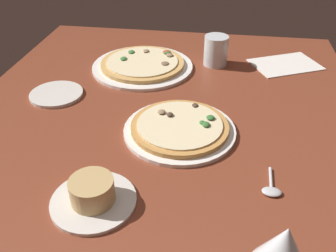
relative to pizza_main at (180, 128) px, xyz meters
The scene contains 9 objects.
dining_table 7.52cm from the pizza_main, 129.49° to the left, with size 150.00×110.00×4.00cm, color brown.
pizza_main is the anchor object (origin of this frame).
pizza_side 38.76cm from the pizza_main, 25.58° to the left, with size 33.30×33.30×3.37cm.
ramekin_on_saucer 29.81cm from the pizza_main, 152.46° to the left, with size 16.93×16.93×5.69cm.
wine_glass_near 47.68cm from the pizza_main, 156.17° to the right, with size 7.99×7.99×16.87cm.
water_glass 42.07cm from the pizza_main, ahead, with size 7.95×7.95×9.85cm.
side_plate 40.05cm from the pizza_main, 71.06° to the left, with size 15.32×15.32×0.90cm, color silver.
paper_menu 53.94cm from the pizza_main, 34.53° to the right, with size 14.86×21.76×0.30cm, color white.
spoon 27.58cm from the pizza_main, 130.18° to the right, with size 9.05×4.11×1.00cm.
Camera 1 is at (-70.83, -13.59, 57.50)cm, focal length 39.48 mm.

